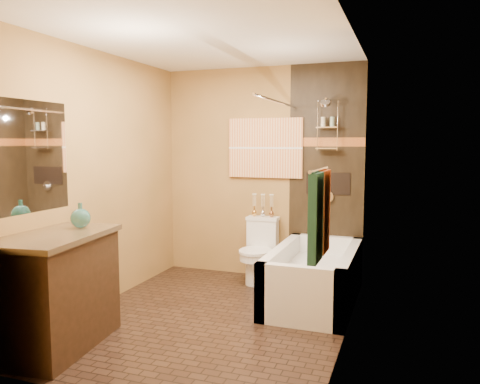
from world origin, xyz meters
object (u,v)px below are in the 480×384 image
at_px(vanity, 55,290).
at_px(toilet, 258,250).
at_px(bathtub, 314,281).
at_px(sunset_painting, 265,148).

bearing_deg(vanity, toilet, 59.32).
height_order(toilet, vanity, vanity).
xyz_separation_m(bathtub, vanity, (-1.72, -1.73, 0.24)).
height_order(sunset_painting, bathtub, sunset_painting).
bearing_deg(vanity, bathtub, 38.37).
distance_m(sunset_painting, toilet, 1.20).
bearing_deg(toilet, sunset_painting, 88.89).
height_order(sunset_painting, toilet, sunset_painting).
bearing_deg(bathtub, sunset_painting, 135.75).
distance_m(sunset_painting, vanity, 2.86).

